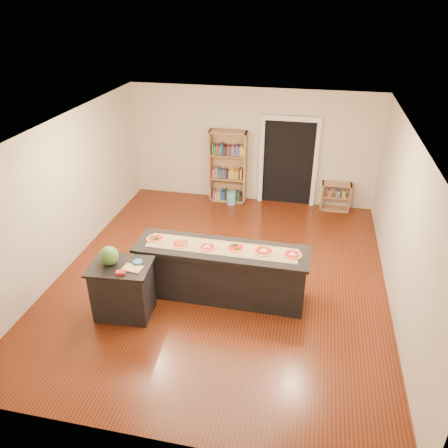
% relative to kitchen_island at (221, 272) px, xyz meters
% --- Properties ---
extents(room, '(6.00, 7.00, 2.80)m').
position_rel_kitchen_island_xyz_m(room, '(-0.12, 0.58, 0.91)').
color(room, beige).
rests_on(room, ground).
extents(doorway, '(1.40, 0.09, 2.21)m').
position_rel_kitchen_island_xyz_m(doorway, '(0.78, 4.04, 0.71)').
color(doorway, black).
rests_on(doorway, room).
extents(kitchen_island, '(2.93, 0.79, 0.97)m').
position_rel_kitchen_island_xyz_m(kitchen_island, '(0.00, 0.00, 0.00)').
color(kitchen_island, black).
rests_on(kitchen_island, ground).
extents(side_counter, '(0.96, 0.70, 0.95)m').
position_rel_kitchen_island_xyz_m(side_counter, '(-1.46, -0.81, -0.01)').
color(side_counter, black).
rests_on(side_counter, ground).
extents(bookshelf, '(0.90, 0.32, 1.81)m').
position_rel_kitchen_island_xyz_m(bookshelf, '(-0.67, 3.87, 0.42)').
color(bookshelf, '#A77C51').
rests_on(bookshelf, ground).
extents(low_shelf, '(0.69, 0.30, 0.69)m').
position_rel_kitchen_island_xyz_m(low_shelf, '(1.98, 3.88, -0.14)').
color(low_shelf, '#A77C51').
rests_on(low_shelf, ground).
extents(waste_bin, '(0.22, 0.22, 0.32)m').
position_rel_kitchen_island_xyz_m(waste_bin, '(-0.54, 3.67, -0.33)').
color(waste_bin, '#68A7E8').
rests_on(waste_bin, ground).
extents(kraft_paper, '(2.55, 0.48, 0.00)m').
position_rel_kitchen_island_xyz_m(kraft_paper, '(0.00, 0.01, 0.48)').
color(kraft_paper, olive).
rests_on(kraft_paper, kitchen_island).
extents(watermelon, '(0.30, 0.30, 0.30)m').
position_rel_kitchen_island_xyz_m(watermelon, '(-1.62, -0.80, 0.62)').
color(watermelon, '#144214').
rests_on(watermelon, side_counter).
extents(cutting_board, '(0.32, 0.23, 0.02)m').
position_rel_kitchen_island_xyz_m(cutting_board, '(-1.23, -0.86, 0.47)').
color(cutting_board, tan).
rests_on(cutting_board, side_counter).
extents(package_red, '(0.16, 0.13, 0.05)m').
position_rel_kitchen_island_xyz_m(package_red, '(-1.34, -1.03, 0.49)').
color(package_red, maroon).
rests_on(package_red, side_counter).
extents(package_teal, '(0.15, 0.15, 0.06)m').
position_rel_kitchen_island_xyz_m(package_teal, '(-1.19, -0.72, 0.49)').
color(package_teal, '#195966').
rests_on(package_teal, side_counter).
extents(pizza_a, '(0.33, 0.33, 0.02)m').
position_rel_kitchen_island_xyz_m(pizza_a, '(-1.17, 0.05, 0.49)').
color(pizza_a, '#DDAD55').
rests_on(pizza_a, kitchen_island).
extents(pizza_b, '(0.31, 0.31, 0.02)m').
position_rel_kitchen_island_xyz_m(pizza_b, '(-0.70, -0.02, 0.49)').
color(pizza_b, '#DDAD55').
rests_on(pizza_b, kitchen_island).
extents(pizza_c, '(0.30, 0.30, 0.02)m').
position_rel_kitchen_island_xyz_m(pizza_c, '(-0.23, -0.03, 0.49)').
color(pizza_c, '#DDAD55').
rests_on(pizza_c, kitchen_island).
extents(pizza_d, '(0.32, 0.32, 0.02)m').
position_rel_kitchen_island_xyz_m(pizza_d, '(0.23, 0.05, 0.49)').
color(pizza_d, '#DDAD55').
rests_on(pizza_d, kitchen_island).
extents(pizza_e, '(0.33, 0.33, 0.02)m').
position_rel_kitchen_island_xyz_m(pizza_e, '(0.70, 0.04, 0.49)').
color(pizza_e, '#DDAD55').
rests_on(pizza_e, kitchen_island).
extents(pizza_f, '(0.30, 0.30, 0.02)m').
position_rel_kitchen_island_xyz_m(pizza_f, '(1.17, 0.02, 0.49)').
color(pizza_f, '#DDAD55').
rests_on(pizza_f, kitchen_island).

